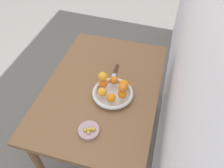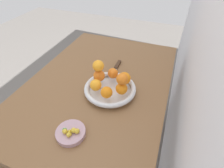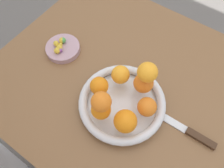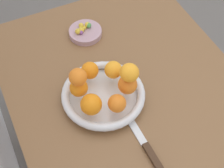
{
  "view_description": "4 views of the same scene",
  "coord_description": "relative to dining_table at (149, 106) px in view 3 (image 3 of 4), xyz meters",
  "views": [
    {
      "loc": [
        0.95,
        0.33,
        1.84
      ],
      "look_at": [
        0.04,
        0.08,
        0.83
      ],
      "focal_mm": 35.0,
      "sensor_mm": 36.0,
      "label": 1
    },
    {
      "loc": [
        0.69,
        0.33,
        1.36
      ],
      "look_at": [
        0.08,
        0.11,
        0.81
      ],
      "focal_mm": 28.0,
      "sensor_mm": 36.0,
      "label": 2
    },
    {
      "loc": [
        -0.07,
        0.33,
        1.38
      ],
      "look_at": [
        0.09,
        0.1,
        0.87
      ],
      "focal_mm": 35.0,
      "sensor_mm": 36.0,
      "label": 3
    },
    {
      "loc": [
        -0.52,
        0.33,
        1.65
      ],
      "look_at": [
        0.06,
        0.06,
        0.81
      ],
      "focal_mm": 55.0,
      "sensor_mm": 36.0,
      "label": 4
    }
  ],
  "objects": [
    {
      "name": "candy_ball_1",
      "position": [
        0.37,
        0.04,
        0.12
      ],
      "size": [
        0.01,
        0.01,
        0.01
      ],
      "primitive_type": "sphere",
      "color": "gold",
      "rests_on": "candy_dish"
    },
    {
      "name": "candy_ball_3",
      "position": [
        0.37,
        0.01,
        0.12
      ],
      "size": [
        0.02,
        0.02,
        0.02
      ],
      "primitive_type": "sphere",
      "color": "#4C9947",
      "rests_on": "candy_dish"
    },
    {
      "name": "orange_4",
      "position": [
        0.01,
        0.15,
        0.16
      ],
      "size": [
        0.07,
        0.07,
        0.07
      ],
      "primitive_type": "sphere",
      "color": "orange",
      "rests_on": "fruit_bowl"
    },
    {
      "name": "candy_ball_2",
      "position": [
        0.35,
        0.06,
        0.12
      ],
      "size": [
        0.02,
        0.02,
        0.02
      ],
      "primitive_type": "sphere",
      "color": "gold",
      "rests_on": "candy_dish"
    },
    {
      "name": "fruit_bowl",
      "position": [
        0.06,
        0.09,
        0.11
      ],
      "size": [
        0.27,
        0.27,
        0.04
      ],
      "color": "silver",
      "rests_on": "dining_table"
    },
    {
      "name": "ground_plane",
      "position": [
        0.0,
        0.0,
        -0.65
      ],
      "size": [
        6.0,
        6.0,
        0.0
      ],
      "primitive_type": "plane",
      "color": "slate"
    },
    {
      "name": "orange_2",
      "position": [
        0.14,
        0.1,
        0.16
      ],
      "size": [
        0.06,
        0.06,
        0.06
      ],
      "primitive_type": "sphere",
      "color": "orange",
      "rests_on": "fruit_bowl"
    },
    {
      "name": "orange_1",
      "position": [
        0.11,
        0.03,
        0.16
      ],
      "size": [
        0.06,
        0.06,
        0.06
      ],
      "primitive_type": "sphere",
      "color": "orange",
      "rests_on": "fruit_bowl"
    },
    {
      "name": "orange_5",
      "position": [
        -0.01,
        0.08,
        0.16
      ],
      "size": [
        0.06,
        0.06,
        0.06
      ],
      "primitive_type": "sphere",
      "color": "orange",
      "rests_on": "fruit_bowl"
    },
    {
      "name": "candy_ball_6",
      "position": [
        0.36,
        0.05,
        0.12
      ],
      "size": [
        0.02,
        0.02,
        0.02
      ],
      "primitive_type": "sphere",
      "color": "gold",
      "rests_on": "candy_dish"
    },
    {
      "name": "candy_ball_4",
      "position": [
        0.35,
        0.05,
        0.12
      ],
      "size": [
        0.02,
        0.02,
        0.02
      ],
      "primitive_type": "sphere",
      "color": "#8C4C99",
      "rests_on": "candy_dish"
    },
    {
      "name": "orange_7",
      "position": [
        0.03,
        0.02,
        0.22
      ],
      "size": [
        0.06,
        0.06,
        0.06
      ],
      "primitive_type": "sphere",
      "color": "orange",
      "rests_on": "orange_0"
    },
    {
      "name": "candy_ball_5",
      "position": [
        0.36,
        0.03,
        0.12
      ],
      "size": [
        0.01,
        0.01,
        0.01
      ],
      "primitive_type": "sphere",
      "color": "gold",
      "rests_on": "candy_dish"
    },
    {
      "name": "knife",
      "position": [
        -0.12,
        0.05,
        0.09
      ],
      "size": [
        0.26,
        0.03,
        0.01
      ],
      "color": "#3F2819",
      "rests_on": "dining_table"
    },
    {
      "name": "candy_ball_7",
      "position": [
        0.38,
        0.04,
        0.12
      ],
      "size": [
        0.02,
        0.02,
        0.02
      ],
      "primitive_type": "sphere",
      "color": "gold",
      "rests_on": "candy_dish"
    },
    {
      "name": "orange_3",
      "position": [
        0.09,
        0.16,
        0.16
      ],
      "size": [
        0.06,
        0.06,
        0.06
      ],
      "primitive_type": "sphere",
      "color": "orange",
      "rests_on": "fruit_bowl"
    },
    {
      "name": "dining_table",
      "position": [
        0.0,
        0.0,
        0.0
      ],
      "size": [
        1.1,
        0.76,
        0.74
      ],
      "color": "brown",
      "rests_on": "ground_plane"
    },
    {
      "name": "orange_6",
      "position": [
        0.09,
        0.16,
        0.21
      ],
      "size": [
        0.05,
        0.05,
        0.05
      ],
      "primitive_type": "sphere",
      "color": "orange",
      "rests_on": "orange_3"
    },
    {
      "name": "orange_0",
      "position": [
        0.04,
        0.02,
        0.16
      ],
      "size": [
        0.06,
        0.06,
        0.06
      ],
      "primitive_type": "sphere",
      "color": "orange",
      "rests_on": "fruit_bowl"
    },
    {
      "name": "candy_dish",
      "position": [
        0.36,
        0.03,
        0.1
      ],
      "size": [
        0.12,
        0.12,
        0.02
      ],
      "primitive_type": "cylinder",
      "color": "#B28C99",
      "rests_on": "dining_table"
    },
    {
      "name": "candy_ball_0",
      "position": [
        0.37,
        0.02,
        0.12
      ],
      "size": [
        0.02,
        0.02,
        0.02
      ],
      "primitive_type": "sphere",
      "color": "gold",
      "rests_on": "candy_dish"
    }
  ]
}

